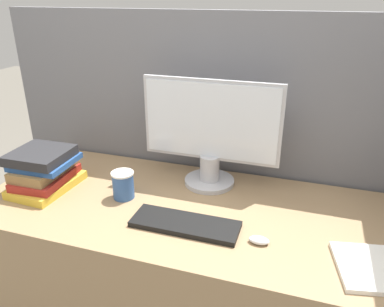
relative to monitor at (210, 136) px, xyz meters
name	(u,v)px	position (x,y,z in m)	size (l,w,h in m)	color
cubicle_panel_rear	(210,170)	(-0.05, 0.18, -0.25)	(2.06, 0.04, 1.48)	slate
desk	(185,280)	(-0.05, -0.22, -0.61)	(1.66, 0.72, 0.77)	#937551
monitor	(210,136)	(0.00, 0.00, 0.00)	(0.59, 0.22, 0.47)	#B7B7BC
keyboard	(185,224)	(0.01, -0.35, -0.21)	(0.40, 0.14, 0.02)	black
mouse	(259,240)	(0.28, -0.37, -0.21)	(0.07, 0.04, 0.02)	silver
coffee_cup	(123,185)	(-0.30, -0.23, -0.17)	(0.09, 0.09, 0.11)	#335999
book_stack	(45,170)	(-0.66, -0.26, -0.14)	(0.24, 0.31, 0.17)	gold
paper_pile	(369,268)	(0.62, -0.40, -0.22)	(0.23, 0.26, 0.02)	white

